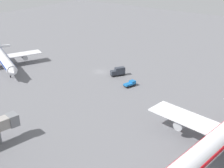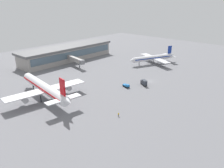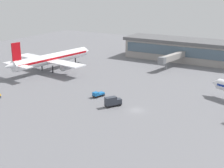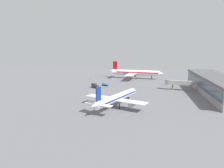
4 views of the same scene
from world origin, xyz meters
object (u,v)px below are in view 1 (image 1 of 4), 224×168
airplane_at_gate (2,57)px  pushback_tractor (130,84)px  airplane_taxiing (224,135)px  catering_truck (118,72)px

airplane_at_gate → pushback_tractor: size_ratio=8.14×
airplane_at_gate → airplane_taxiing: airplane_taxiing is taller
airplane_at_gate → catering_truck: (43.11, 21.53, -2.81)m
catering_truck → pushback_tractor: catering_truck is taller
airplane_at_gate → catering_truck: bearing=49.5°
airplane_taxiing → pushback_tractor: 44.25m
airplane_taxiing → pushback_tractor: bearing=-109.9°
airplane_taxiing → catering_truck: bearing=-110.5°
catering_truck → pushback_tractor: 10.82m
airplane_taxiing → pushback_tractor: airplane_taxiing is taller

